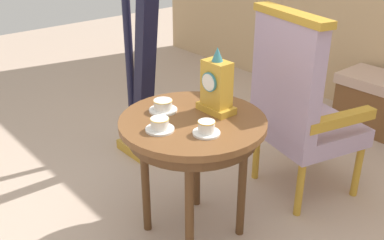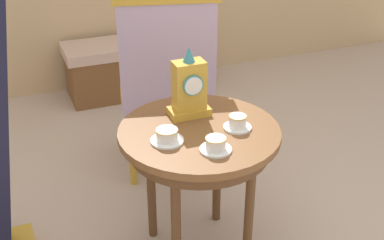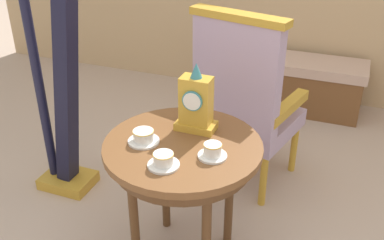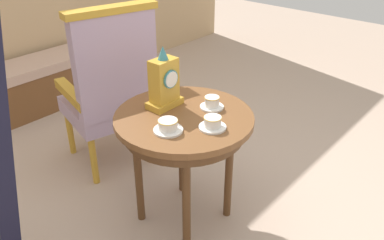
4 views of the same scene
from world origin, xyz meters
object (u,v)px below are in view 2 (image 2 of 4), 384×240
Objects in this scene: teacup_left at (167,136)px; mantel_clock at (189,89)px; armchair at (167,84)px; window_bench at (135,66)px; side_table at (199,144)px; teacup_center at (238,123)px; teacup_right at (216,145)px.

teacup_left is 0.29m from mantel_clock.
window_bench is at bearing 83.27° from armchair.
mantel_clock is at bearing 86.26° from side_table.
teacup_left is at bearing -108.96° from armchair.
teacup_left is at bearing -132.15° from mantel_clock.
teacup_left is 0.83m from armchair.
teacup_right is at bearing -140.43° from teacup_center.
teacup_center is at bearing -85.45° from armchair.
armchair is at bearing 71.04° from teacup_left.
side_table is 0.20m from teacup_center.
teacup_right is at bearing -96.64° from window_bench.
window_bench is (0.08, 2.01, -0.49)m from teacup_center.
teacup_left is 1.13× the size of teacup_center.
armchair reaches higher than window_bench.
mantel_clock is at bearing -98.67° from armchair.
teacup_right is at bearing -41.31° from teacup_left.
mantel_clock is (0.01, 0.14, 0.21)m from side_table.
side_table is at bearing 159.24° from teacup_center.
armchair is 1.03× the size of window_bench.
armchair is (0.11, 0.92, -0.12)m from teacup_right.
teacup_center is (0.16, -0.06, 0.11)m from side_table.
teacup_left reaches higher than side_table.
armchair reaches higher than teacup_left.
armchair reaches higher than mantel_clock.
armchair is at bearing -96.73° from window_bench.
teacup_right is 1.06× the size of teacup_center.
armchair is (-0.06, 0.78, -0.12)m from teacup_center.
window_bench is (0.24, 1.95, -0.39)m from side_table.
teacup_right is 0.94m from armchair.
window_bench is (0.41, 2.00, -0.49)m from teacup_left.
mantel_clock reaches higher than side_table.
teacup_right is at bearing -92.10° from side_table.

